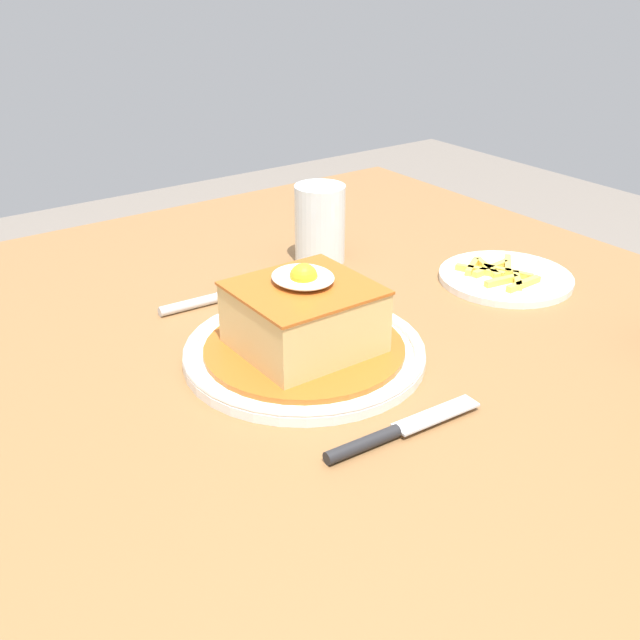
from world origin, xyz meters
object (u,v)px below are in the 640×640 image
object	(u,v)px
drinking_glass	(320,229)
side_plate_fries	(505,277)
knife	(385,436)
fork	(205,301)
main_plate	(304,352)

from	to	relation	value
drinking_glass	side_plate_fries	distance (m)	0.25
knife	fork	bearing A→B (deg)	179.26
fork	drinking_glass	distance (m)	0.20
fork	side_plate_fries	distance (m)	0.38
main_plate	drinking_glass	world-z (taller)	drinking_glass
main_plate	drinking_glass	bearing A→B (deg)	141.02
drinking_glass	side_plate_fries	world-z (taller)	drinking_glass
knife	side_plate_fries	xyz separation A→B (m)	(-0.18, 0.35, -0.00)
drinking_glass	knife	bearing A→B (deg)	-28.02
knife	main_plate	bearing A→B (deg)	170.86
main_plate	fork	size ratio (longest dim) A/B	1.78
main_plate	drinking_glass	size ratio (longest dim) A/B	2.40
fork	knife	distance (m)	0.34
main_plate	side_plate_fries	bearing A→B (deg)	93.24
knife	drinking_glass	size ratio (longest dim) A/B	1.58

